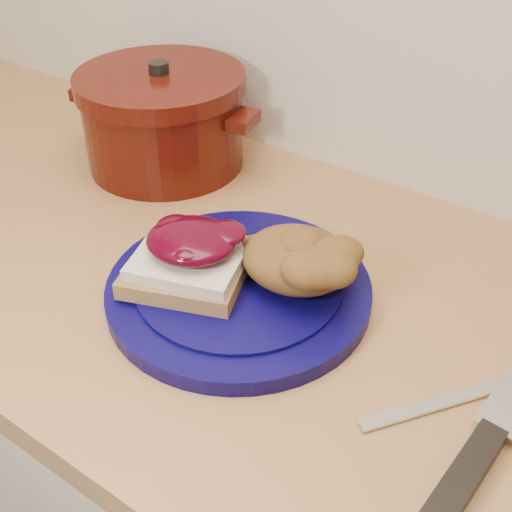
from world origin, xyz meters
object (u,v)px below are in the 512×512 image
Objects in this scene: chef_knife at (485,445)px; butter_knife at (448,400)px; plate at (239,290)px; pepper_grinder at (189,112)px; dutch_oven at (163,119)px.

chef_knife reaches higher than butter_knife.
pepper_grinder is at bearing 138.01° from plate.
butter_knife is at bearing -2.60° from plate.
plate is 0.26m from butter_knife.
butter_knife is 0.63× the size of dutch_oven.
dutch_oven is (-0.58, 0.24, 0.06)m from chef_knife.
pepper_grinder reaches higher than butter_knife.
dutch_oven reaches higher than pepper_grinder.
butter_knife is (0.26, -0.01, -0.01)m from plate.
chef_knife is 0.66m from pepper_grinder.
dutch_oven reaches higher than chef_knife.
chef_knife is 1.21× the size of dutch_oven.
plate is at bearing 123.20° from butter_knife.
chef_knife is 1.92× the size of butter_knife.
pepper_grinder is (-0.00, 0.06, -0.01)m from dutch_oven.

